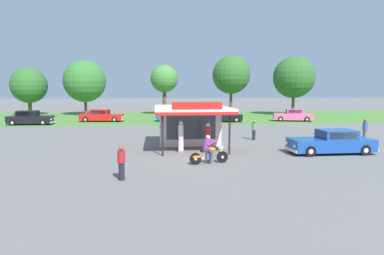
{
  "coord_description": "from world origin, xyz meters",
  "views": [
    {
      "loc": [
        -2.31,
        -19.17,
        3.98
      ],
      "look_at": [
        0.2,
        3.46,
        1.4
      ],
      "focal_mm": 30.8,
      "sensor_mm": 36.0,
      "label": 1
    }
  ],
  "objects_px": {
    "bystander_leaning_by_kiosk": "(365,129)",
    "motorcycle_with_rider": "(208,152)",
    "bystander_strolling_foreground": "(121,162)",
    "gas_pump_nearside": "(181,138)",
    "parked_car_back_row_far_right": "(293,116)",
    "parked_car_back_row_right": "(176,116)",
    "gas_pump_offside": "(208,139)",
    "bystander_admiring_sedan": "(254,129)",
    "bystander_chatting_near_pumps": "(167,119)",
    "parked_car_second_row_spare": "(223,116)",
    "featured_classic_sedan": "(332,143)",
    "parked_car_back_row_centre_left": "(30,118)",
    "parked_car_back_row_left": "(102,116)"
  },
  "relations": [
    {
      "from": "gas_pump_offside",
      "to": "featured_classic_sedan",
      "type": "relative_size",
      "value": 0.35
    },
    {
      "from": "parked_car_back_row_far_right",
      "to": "motorcycle_with_rider",
      "type": "bearing_deg",
      "value": -122.43
    },
    {
      "from": "bystander_strolling_foreground",
      "to": "bystander_chatting_near_pumps",
      "type": "distance_m",
      "value": 20.99
    },
    {
      "from": "gas_pump_nearside",
      "to": "parked_car_second_row_spare",
      "type": "distance_m",
      "value": 21.19
    },
    {
      "from": "gas_pump_offside",
      "to": "bystander_leaning_by_kiosk",
      "type": "distance_m",
      "value": 13.17
    },
    {
      "from": "gas_pump_nearside",
      "to": "gas_pump_offside",
      "type": "relative_size",
      "value": 1.08
    },
    {
      "from": "parked_car_back_row_left",
      "to": "bystander_leaning_by_kiosk",
      "type": "relative_size",
      "value": 3.23
    },
    {
      "from": "gas_pump_offside",
      "to": "bystander_admiring_sedan",
      "type": "distance_m",
      "value": 6.55
    },
    {
      "from": "parked_car_back_row_right",
      "to": "bystander_leaning_by_kiosk",
      "type": "bearing_deg",
      "value": -54.51
    },
    {
      "from": "bystander_strolling_foreground",
      "to": "parked_car_back_row_centre_left",
      "type": "bearing_deg",
      "value": 117.08
    },
    {
      "from": "parked_car_back_row_left",
      "to": "gas_pump_offside",
      "type": "bearing_deg",
      "value": -65.21
    },
    {
      "from": "parked_car_back_row_right",
      "to": "featured_classic_sedan",
      "type": "bearing_deg",
      "value": -70.2
    },
    {
      "from": "motorcycle_with_rider",
      "to": "parked_car_back_row_left",
      "type": "distance_m",
      "value": 27.43
    },
    {
      "from": "bystander_strolling_foreground",
      "to": "parked_car_back_row_left",
      "type": "bearing_deg",
      "value": 100.65
    },
    {
      "from": "parked_car_second_row_spare",
      "to": "parked_car_back_row_far_right",
      "type": "relative_size",
      "value": 0.99
    },
    {
      "from": "gas_pump_nearside",
      "to": "parked_car_back_row_right",
      "type": "relative_size",
      "value": 0.38
    },
    {
      "from": "gas_pump_offside",
      "to": "bystander_leaning_by_kiosk",
      "type": "height_order",
      "value": "gas_pump_offside"
    },
    {
      "from": "gas_pump_offside",
      "to": "motorcycle_with_rider",
      "type": "bearing_deg",
      "value": -98.64
    },
    {
      "from": "gas_pump_nearside",
      "to": "parked_car_back_row_far_right",
      "type": "relative_size",
      "value": 0.39
    },
    {
      "from": "motorcycle_with_rider",
      "to": "parked_car_back_row_far_right",
      "type": "distance_m",
      "value": 27.74
    },
    {
      "from": "featured_classic_sedan",
      "to": "parked_car_back_row_right",
      "type": "relative_size",
      "value": 1.02
    },
    {
      "from": "featured_classic_sedan",
      "to": "bystander_strolling_foreground",
      "type": "relative_size",
      "value": 3.49
    },
    {
      "from": "bystander_strolling_foreground",
      "to": "bystander_admiring_sedan",
      "type": "xyz_separation_m",
      "value": [
        9.4,
        11.05,
        0.03
      ]
    },
    {
      "from": "gas_pump_nearside",
      "to": "featured_classic_sedan",
      "type": "xyz_separation_m",
      "value": [
        9.47,
        -1.4,
        -0.25
      ]
    },
    {
      "from": "motorcycle_with_rider",
      "to": "parked_car_back_row_right",
      "type": "distance_m",
      "value": 25.31
    },
    {
      "from": "parked_car_second_row_spare",
      "to": "bystander_leaning_by_kiosk",
      "type": "xyz_separation_m",
      "value": [
        7.67,
        -17.11,
        0.25
      ]
    },
    {
      "from": "motorcycle_with_rider",
      "to": "parked_car_second_row_spare",
      "type": "relative_size",
      "value": 0.42
    },
    {
      "from": "parked_car_second_row_spare",
      "to": "motorcycle_with_rider",
      "type": "bearing_deg",
      "value": -103.63
    },
    {
      "from": "featured_classic_sedan",
      "to": "bystander_chatting_near_pumps",
      "type": "relative_size",
      "value": 3.15
    },
    {
      "from": "parked_car_back_row_left",
      "to": "bystander_leaning_by_kiosk",
      "type": "xyz_separation_m",
      "value": [
        23.08,
        -19.27,
        0.25
      ]
    },
    {
      "from": "parked_car_back_row_left",
      "to": "parked_car_back_row_centre_left",
      "type": "height_order",
      "value": "parked_car_back_row_centre_left"
    },
    {
      "from": "bystander_leaning_by_kiosk",
      "to": "motorcycle_with_rider",
      "type": "bearing_deg",
      "value": -154.47
    },
    {
      "from": "gas_pump_nearside",
      "to": "parked_car_back_row_left",
      "type": "xyz_separation_m",
      "value": [
        -8.49,
        22.19,
        -0.24
      ]
    },
    {
      "from": "parked_car_back_row_right",
      "to": "bystander_strolling_foreground",
      "type": "bearing_deg",
      "value": -98.55
    },
    {
      "from": "gas_pump_offside",
      "to": "bystander_strolling_foreground",
      "type": "xyz_separation_m",
      "value": [
        -4.89,
        -6.3,
        -0.06
      ]
    },
    {
      "from": "bystander_strolling_foreground",
      "to": "bystander_leaning_by_kiosk",
      "type": "height_order",
      "value": "bystander_leaning_by_kiosk"
    },
    {
      "from": "motorcycle_with_rider",
      "to": "bystander_leaning_by_kiosk",
      "type": "relative_size",
      "value": 1.23
    },
    {
      "from": "parked_car_second_row_spare",
      "to": "bystander_strolling_foreground",
      "type": "distance_m",
      "value": 28.18
    },
    {
      "from": "bystander_chatting_near_pumps",
      "to": "gas_pump_offside",
      "type": "bearing_deg",
      "value": -81.51
    },
    {
      "from": "parked_car_back_row_right",
      "to": "bystander_leaning_by_kiosk",
      "type": "height_order",
      "value": "bystander_leaning_by_kiosk"
    },
    {
      "from": "bystander_chatting_near_pumps",
      "to": "bystander_admiring_sedan",
      "type": "xyz_separation_m",
      "value": [
        6.68,
        -9.77,
        -0.08
      ]
    },
    {
      "from": "parked_car_back_row_right",
      "to": "gas_pump_nearside",
      "type": "bearing_deg",
      "value": -92.89
    },
    {
      "from": "motorcycle_with_rider",
      "to": "bystander_strolling_foreground",
      "type": "xyz_separation_m",
      "value": [
        -4.36,
        -2.84,
        0.15
      ]
    },
    {
      "from": "motorcycle_with_rider",
      "to": "parked_car_back_row_left",
      "type": "relative_size",
      "value": 0.38
    },
    {
      "from": "parked_car_back_row_left",
      "to": "parked_car_back_row_far_right",
      "type": "bearing_deg",
      "value": -5.2
    },
    {
      "from": "bystander_chatting_near_pumps",
      "to": "bystander_leaning_by_kiosk",
      "type": "bearing_deg",
      "value": -37.69
    },
    {
      "from": "parked_car_back_row_centre_left",
      "to": "bystander_strolling_foreground",
      "type": "bearing_deg",
      "value": -62.92
    },
    {
      "from": "parked_car_back_row_left",
      "to": "parked_car_second_row_spare",
      "type": "relative_size",
      "value": 1.11
    },
    {
      "from": "gas_pump_nearside",
      "to": "bystander_leaning_by_kiosk",
      "type": "distance_m",
      "value": 14.89
    },
    {
      "from": "motorcycle_with_rider",
      "to": "bystander_strolling_foreground",
      "type": "bearing_deg",
      "value": -146.96
    }
  ]
}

